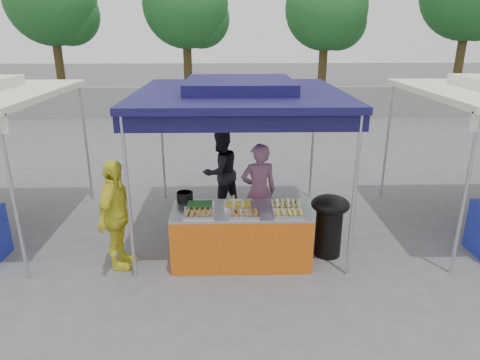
{
  "coord_description": "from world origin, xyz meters",
  "views": [
    {
      "loc": [
        -0.15,
        -5.77,
        3.3
      ],
      "look_at": [
        0.0,
        0.6,
        1.05
      ],
      "focal_mm": 32.0,
      "sensor_mm": 36.0,
      "label": 1
    }
  ],
  "objects_px": {
    "customer_person": "(116,215)",
    "wok_burner": "(329,220)",
    "helper_man": "(221,172)",
    "vendor_table": "(241,236)",
    "vendor_woman": "(259,192)",
    "cooking_pot": "(185,197)"
  },
  "relations": [
    {
      "from": "customer_person",
      "to": "wok_burner",
      "type": "bearing_deg",
      "value": -75.36
    },
    {
      "from": "customer_person",
      "to": "helper_man",
      "type": "bearing_deg",
      "value": -26.08
    },
    {
      "from": "vendor_table",
      "to": "customer_person",
      "type": "bearing_deg",
      "value": -176.98
    },
    {
      "from": "helper_man",
      "to": "vendor_woman",
      "type": "bearing_deg",
      "value": 81.58
    },
    {
      "from": "wok_burner",
      "to": "vendor_woman",
      "type": "distance_m",
      "value": 1.23
    },
    {
      "from": "vendor_table",
      "to": "wok_burner",
      "type": "height_order",
      "value": "wok_burner"
    },
    {
      "from": "wok_burner",
      "to": "helper_man",
      "type": "distance_m",
      "value": 2.42
    },
    {
      "from": "cooking_pot",
      "to": "vendor_woman",
      "type": "xyz_separation_m",
      "value": [
        1.15,
        0.48,
        -0.11
      ]
    },
    {
      "from": "vendor_woman",
      "to": "customer_person",
      "type": "bearing_deg",
      "value": 13.63
    },
    {
      "from": "vendor_table",
      "to": "helper_man",
      "type": "bearing_deg",
      "value": 99.77
    },
    {
      "from": "wok_burner",
      "to": "vendor_table",
      "type": "bearing_deg",
      "value": -149.91
    },
    {
      "from": "cooking_pot",
      "to": "vendor_woman",
      "type": "height_order",
      "value": "vendor_woman"
    },
    {
      "from": "cooking_pot",
      "to": "customer_person",
      "type": "height_order",
      "value": "customer_person"
    },
    {
      "from": "vendor_table",
      "to": "wok_burner",
      "type": "distance_m",
      "value": 1.36
    },
    {
      "from": "helper_man",
      "to": "customer_person",
      "type": "bearing_deg",
      "value": 16.19
    },
    {
      "from": "wok_burner",
      "to": "customer_person",
      "type": "bearing_deg",
      "value": -152.58
    },
    {
      "from": "wok_burner",
      "to": "cooking_pot",
      "type": "bearing_deg",
      "value": -161.4
    },
    {
      "from": "cooking_pot",
      "to": "customer_person",
      "type": "relative_size",
      "value": 0.15
    },
    {
      "from": "wok_burner",
      "to": "helper_man",
      "type": "height_order",
      "value": "helper_man"
    },
    {
      "from": "wok_burner",
      "to": "vendor_woman",
      "type": "relative_size",
      "value": 0.6
    },
    {
      "from": "helper_man",
      "to": "customer_person",
      "type": "height_order",
      "value": "customer_person"
    },
    {
      "from": "vendor_table",
      "to": "customer_person",
      "type": "relative_size",
      "value": 1.23
    }
  ]
}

